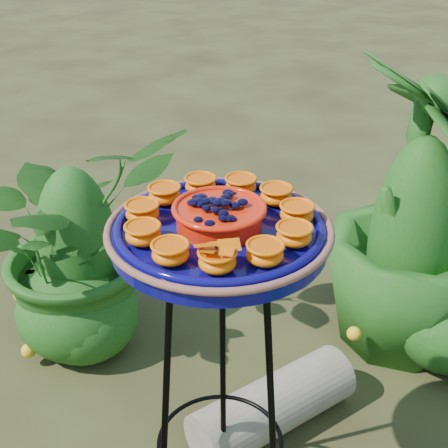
{
  "coord_description": "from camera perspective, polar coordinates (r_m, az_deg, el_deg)",
  "views": [
    {
      "loc": [
        0.01,
        -1.17,
        1.49
      ],
      "look_at": [
        0.02,
        -0.13,
        0.91
      ],
      "focal_mm": 50.0,
      "sensor_mm": 36.0,
      "label": 1
    }
  ],
  "objects": [
    {
      "name": "driftwood_log",
      "position": [
        1.98,
        4.51,
        -16.19
      ],
      "size": [
        0.54,
        0.45,
        0.18
      ],
      "primitive_type": "cylinder",
      "rotation": [
        0.0,
        1.57,
        0.6
      ],
      "color": "gray",
      "rests_on": "ground"
    },
    {
      "name": "tripod_stand",
      "position": [
        1.45,
        -0.38,
        -13.36
      ],
      "size": [
        0.33,
        0.34,
        0.85
      ],
      "rotation": [
        0.0,
        0.0,
        -0.06
      ],
      "color": "black",
      "rests_on": "ground"
    },
    {
      "name": "shrub_back_right",
      "position": [
        2.17,
        17.13,
        0.99
      ],
      "size": [
        0.68,
        0.68,
        1.04
      ],
      "primitive_type": "imported",
      "rotation": [
        0.0,
        0.0,
        1.75
      ],
      "color": "#1B5316",
      "rests_on": "ground"
    },
    {
      "name": "shrub_back_left",
      "position": [
        2.22,
        -13.31,
        -1.24
      ],
      "size": [
        0.96,
        0.95,
        0.81
      ],
      "primitive_type": "imported",
      "rotation": [
        0.0,
        0.0,
        0.75
      ],
      "color": "#1B5316",
      "rests_on": "ground"
    },
    {
      "name": "feeder_dish",
      "position": [
        1.23,
        -0.44,
        -0.33
      ],
      "size": [
        0.45,
        0.45,
        0.1
      ],
      "rotation": [
        0.0,
        0.0,
        -0.06
      ],
      "color": "#0A0757",
      "rests_on": "tripod_stand"
    }
  ]
}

